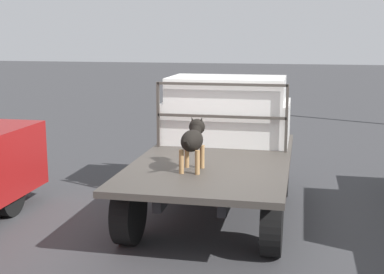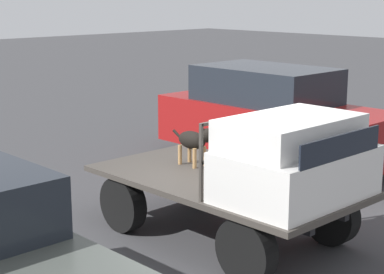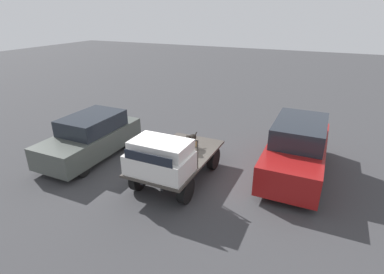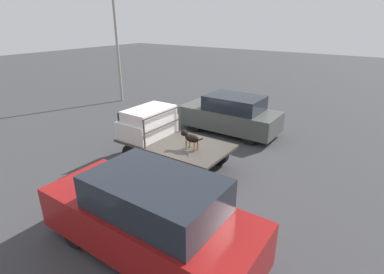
% 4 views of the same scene
% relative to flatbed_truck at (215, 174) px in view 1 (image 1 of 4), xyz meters
% --- Properties ---
extents(ground_plane, '(80.00, 80.00, 0.00)m').
position_rel_flatbed_truck_xyz_m(ground_plane, '(0.00, 0.00, -0.63)').
color(ground_plane, '#38383A').
extents(flatbed_truck, '(3.88, 2.09, 0.88)m').
position_rel_flatbed_truck_xyz_m(flatbed_truck, '(0.00, 0.00, 0.00)').
color(flatbed_truck, black).
rests_on(flatbed_truck, ground).
extents(truck_cab, '(1.32, 1.97, 1.04)m').
position_rel_flatbed_truck_xyz_m(truck_cab, '(1.20, 0.00, 0.74)').
color(truck_cab, silver).
rests_on(truck_cab, flatbed_truck).
extents(truck_headboard, '(0.04, 1.97, 1.00)m').
position_rel_flatbed_truck_xyz_m(truck_headboard, '(0.51, 0.00, 0.90)').
color(truck_headboard, '#3D3833').
rests_on(truck_headboard, flatbed_truck).
extents(dog, '(0.89, 0.27, 0.65)m').
position_rel_flatbed_truck_xyz_m(dog, '(-0.75, 0.16, 0.64)').
color(dog, '#9E7547').
rests_on(dog, flatbed_truck).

